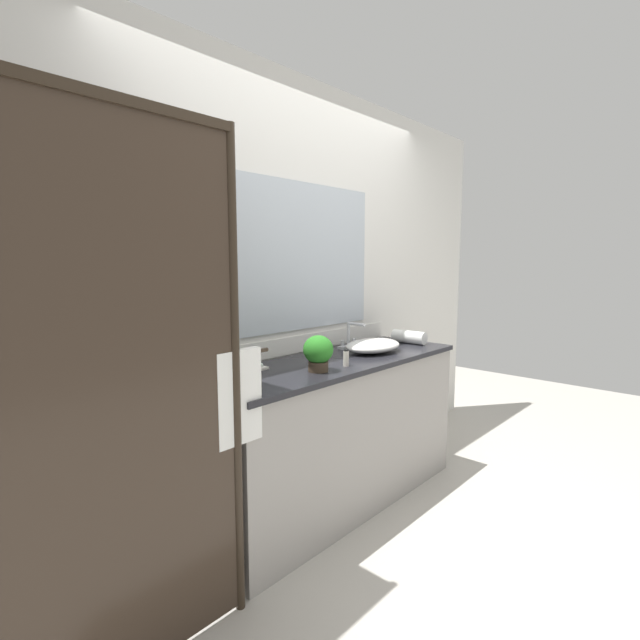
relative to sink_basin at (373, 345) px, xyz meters
name	(u,v)px	position (x,y,z in m)	size (l,w,h in m)	color
ground_plane	(336,502)	(-0.33, 0.02, -0.94)	(8.00, 8.00, 0.00)	#B7B2A8
wall_back_with_mirror	(296,289)	(-0.33, 0.36, 0.36)	(4.40, 0.06, 2.60)	silver
vanity_cabinet	(336,432)	(-0.33, 0.03, -0.49)	(1.80, 0.58, 0.90)	#9E9993
shower_enclosure	(150,387)	(-1.60, -0.17, 0.08)	(1.20, 0.59, 2.00)	#2D2319
sink_basin	(373,345)	(0.00, 0.00, 0.00)	(0.42, 0.29, 0.08)	white
faucet	(350,339)	(0.00, 0.19, 0.02)	(0.17, 0.16, 0.18)	silver
potted_plant	(318,352)	(-0.63, -0.10, 0.06)	(0.16, 0.16, 0.19)	#473828
soap_dish	(258,367)	(-0.82, 0.16, -0.03)	(0.10, 0.07, 0.04)	silver
amenity_bottle_shampoo	(222,367)	(-1.01, 0.22, 0.00)	(0.03, 0.03, 0.08)	silver
amenity_bottle_lotion	(346,358)	(-0.44, -0.13, 0.00)	(0.03, 0.03, 0.10)	silver
rolled_towel_near_edge	(409,337)	(0.43, 0.00, 0.00)	(0.09, 0.09, 0.24)	white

